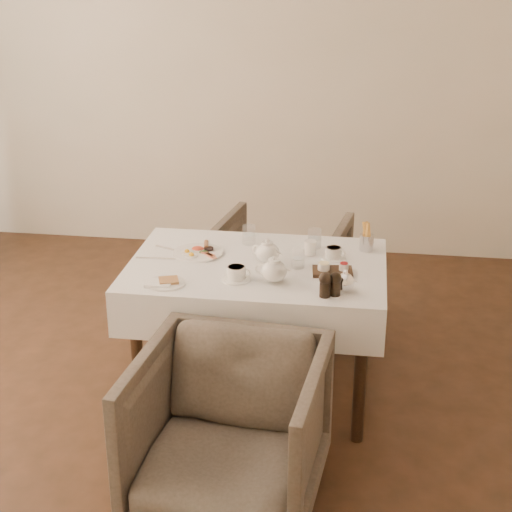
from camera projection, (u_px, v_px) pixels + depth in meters
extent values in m
plane|color=black|center=(181.00, 424.00, 3.93)|extent=(5.00, 5.00, 0.00)
plane|color=beige|center=(254.00, 59.00, 5.68)|extent=(4.50, 0.00, 4.50)
cube|color=black|center=(257.00, 270.00, 3.93)|extent=(1.20, 0.80, 0.04)
cube|color=white|center=(257.00, 285.00, 3.96)|extent=(1.28, 0.88, 0.23)
cylinder|color=black|center=(172.00, 301.00, 4.45)|extent=(0.06, 0.06, 0.70)
cylinder|color=black|center=(363.00, 314.00, 4.30)|extent=(0.06, 0.06, 0.70)
cylinder|color=black|center=(138.00, 360.00, 3.83)|extent=(0.06, 0.06, 0.70)
cylinder|color=black|center=(360.00, 377.00, 3.68)|extent=(0.06, 0.06, 0.70)
imported|color=#463E33|center=(228.00, 432.00, 3.27)|extent=(0.83, 0.85, 0.71)
imported|color=#463E33|center=(280.00, 276.00, 4.77)|extent=(0.87, 0.88, 0.71)
cylinder|color=white|center=(198.00, 253.00, 4.03)|extent=(0.26, 0.26, 0.01)
ellipsoid|color=#BF3B22|center=(198.00, 247.00, 4.07)|extent=(0.06, 0.06, 0.02)
cylinder|color=brown|center=(206.00, 245.00, 4.10)|extent=(0.04, 0.10, 0.02)
cylinder|color=black|center=(209.00, 249.00, 4.05)|extent=(0.05, 0.05, 0.01)
cube|color=maroon|center=(209.00, 255.00, 3.98)|extent=(0.09, 0.08, 0.01)
ellipsoid|color=#264C19|center=(204.00, 252.00, 4.02)|extent=(0.05, 0.04, 0.02)
cylinder|color=white|center=(166.00, 283.00, 3.68)|extent=(0.18, 0.18, 0.01)
cube|color=brown|center=(169.00, 280.00, 3.68)|extent=(0.11, 0.11, 0.01)
cube|color=white|center=(159.00, 284.00, 3.66)|extent=(0.12, 0.09, 0.02)
cylinder|color=white|center=(310.00, 247.00, 4.01)|extent=(0.07, 0.07, 0.07)
cylinder|color=white|center=(236.00, 279.00, 3.73)|extent=(0.14, 0.14, 0.01)
cylinder|color=white|center=(236.00, 272.00, 3.71)|extent=(0.10, 0.10, 0.06)
cylinder|color=#A07D48|center=(236.00, 267.00, 3.70)|extent=(0.08, 0.08, 0.00)
cylinder|color=white|center=(333.00, 258.00, 3.97)|extent=(0.13, 0.13, 0.01)
cylinder|color=white|center=(334.00, 252.00, 3.96)|extent=(0.10, 0.10, 0.05)
cylinder|color=#A07D48|center=(334.00, 248.00, 3.95)|extent=(0.07, 0.07, 0.00)
cylinder|color=silver|center=(249.00, 235.00, 4.15)|extent=(0.09, 0.09, 0.10)
cylinder|color=silver|center=(298.00, 259.00, 3.85)|extent=(0.08, 0.08, 0.09)
cylinder|color=silver|center=(315.00, 239.00, 4.10)|extent=(0.09, 0.09, 0.10)
cube|color=black|center=(332.00, 272.00, 3.80)|extent=(0.20, 0.15, 0.02)
cylinder|color=white|center=(324.00, 266.00, 3.79)|extent=(0.06, 0.06, 0.03)
cylinder|color=maroon|center=(344.00, 267.00, 3.79)|extent=(0.05, 0.05, 0.03)
cylinder|color=silver|center=(366.00, 242.00, 4.07)|extent=(0.07, 0.07, 0.09)
cube|color=silver|center=(171.00, 249.00, 4.09)|extent=(0.19, 0.09, 0.00)
cube|color=silver|center=(156.00, 258.00, 3.97)|extent=(0.21, 0.03, 0.00)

